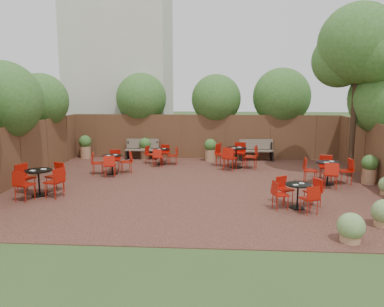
{
  "coord_description": "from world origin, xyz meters",
  "views": [
    {
      "loc": [
        0.6,
        -12.27,
        3.2
      ],
      "look_at": [
        -0.27,
        0.5,
        1.0
      ],
      "focal_mm": 35.96,
      "sensor_mm": 36.0,
      "label": 1
    }
  ],
  "objects": [
    {
      "name": "low_shrubs",
      "position": [
        4.41,
        -3.08,
        0.31
      ],
      "size": [
        2.86,
        4.29,
        0.63
      ],
      "color": "#9E714F",
      "rests_on": "courtyard_paving"
    },
    {
      "name": "bistro_tables",
      "position": [
        -0.22,
        0.81,
        0.45
      ],
      "size": [
        10.56,
        7.02,
        0.94
      ],
      "color": "black",
      "rests_on": "courtyard_paving"
    },
    {
      "name": "neighbour_building",
      "position": [
        -4.5,
        8.0,
        4.0
      ],
      "size": [
        5.0,
        4.0,
        8.0
      ],
      "primitive_type": "cube",
      "color": "beige",
      "rests_on": "ground"
    },
    {
      "name": "park_bench_right",
      "position": [
        2.29,
        4.63,
        0.5
      ],
      "size": [
        1.54,
        0.66,
        0.92
      ],
      "rotation": [
        0.0,
        0.0,
        0.12
      ],
      "color": "brown",
      "rests_on": "courtyard_paving"
    },
    {
      "name": "fence_back",
      "position": [
        0.0,
        5.0,
        1.0
      ],
      "size": [
        12.0,
        0.08,
        2.0
      ],
      "primitive_type": "cube",
      "color": "#4D301C",
      "rests_on": "ground"
    },
    {
      "name": "fence_left",
      "position": [
        -6.0,
        0.0,
        1.0
      ],
      "size": [
        0.08,
        10.0,
        2.0
      ],
      "primitive_type": "cube",
      "color": "#4D301C",
      "rests_on": "ground"
    },
    {
      "name": "courtyard_tree",
      "position": [
        5.39,
        1.73,
        4.51
      ],
      "size": [
        2.88,
        2.79,
        6.06
      ],
      "rotation": [
        0.0,
        0.0,
        0.2
      ],
      "color": "black",
      "rests_on": "courtyard_paving"
    },
    {
      "name": "park_bench_left",
      "position": [
        -2.8,
        4.62,
        0.49
      ],
      "size": [
        1.47,
        0.48,
        0.9
      ],
      "rotation": [
        0.0,
        0.0,
        -0.01
      ],
      "color": "brown",
      "rests_on": "courtyard_paving"
    },
    {
      "name": "courtyard_paving",
      "position": [
        0.0,
        0.0,
        0.01
      ],
      "size": [
        12.0,
        10.0,
        0.02
      ],
      "primitive_type": "cube",
      "color": "#311914",
      "rests_on": "ground"
    },
    {
      "name": "planters",
      "position": [
        -0.74,
        3.58,
        0.56
      ],
      "size": [
        11.62,
        4.61,
        1.05
      ],
      "color": "#9E714F",
      "rests_on": "courtyard_paving"
    },
    {
      "name": "overhang_foliage",
      "position": [
        -1.57,
        2.36,
        2.76
      ],
      "size": [
        16.0,
        10.99,
        2.75
      ],
      "color": "#2F5D1E",
      "rests_on": "ground"
    },
    {
      "name": "ground",
      "position": [
        0.0,
        0.0,
        0.0
      ],
      "size": [
        80.0,
        80.0,
        0.0
      ],
      "primitive_type": "plane",
      "color": "#354F23",
      "rests_on": "ground"
    }
  ]
}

